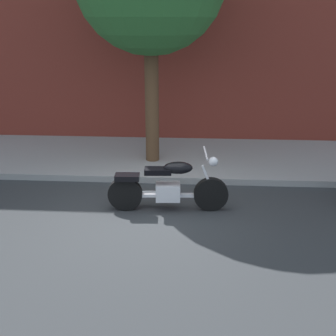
# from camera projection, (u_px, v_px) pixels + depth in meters

# --- Properties ---
(ground_plane) EXTENTS (60.00, 60.00, 0.00)m
(ground_plane) POSITION_uv_depth(u_px,v_px,m) (148.00, 215.00, 7.30)
(ground_plane) COLOR #303335
(sidewalk) EXTENTS (22.24, 3.08, 0.14)m
(sidewalk) POSITION_uv_depth(u_px,v_px,m) (161.00, 157.00, 10.11)
(sidewalk) COLOR #979797
(sidewalk) RESTS_ON ground
(motorcycle) EXTENTS (2.20, 0.70, 1.13)m
(motorcycle) POSITION_uv_depth(u_px,v_px,m) (168.00, 187.00, 7.35)
(motorcycle) COLOR black
(motorcycle) RESTS_ON ground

